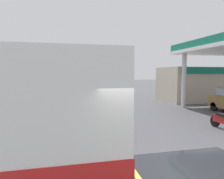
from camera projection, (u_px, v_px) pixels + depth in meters
The scene contains 7 objects.
ground at pixel (81, 96), 24.42m from camera, with size 120.00×120.00×0.00m, color #4C4C51.
lane_divider_stripe at pixel (85, 102), 19.56m from camera, with size 0.16×50.00×0.01m, color #D8CC4C.
wet_puddle_patch at pixel (196, 176), 5.46m from camera, with size 4.39×3.51×0.01m, color #26282D.
coach_bus_main at pixel (67, 97), 9.11m from camera, with size 2.60×11.04×3.69m.
gas_station_roadside at pixel (210, 75), 18.78m from camera, with size 9.10×11.95×5.10m.
minibus_opposing_lane at pixel (105, 85), 23.67m from camera, with size 2.04×6.13×2.44m.
motorcycle_parked_forecourt at pixel (224, 121), 9.92m from camera, with size 0.55×1.80×0.92m.
Camera 1 is at (-1.85, -4.49, 2.79)m, focal length 32.36 mm.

